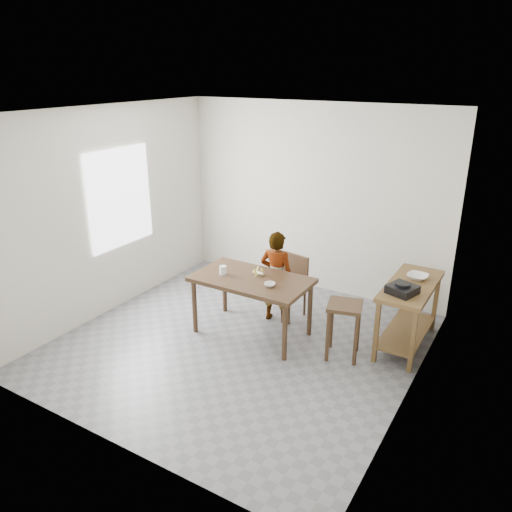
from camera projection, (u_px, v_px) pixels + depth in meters
The scene contains 17 objects.
floor at pixel (239, 345), 6.02m from camera, with size 4.00×4.00×0.04m, color slate.
ceiling at pixel (236, 110), 5.05m from camera, with size 4.00×4.00×0.04m, color white.
wall_back at pixel (314, 199), 7.16m from camera, with size 4.00×0.04×2.70m, color beige.
wall_front at pixel (98, 309), 3.92m from camera, with size 4.00×0.04×2.70m, color beige.
wall_left at pixel (108, 212), 6.50m from camera, with size 0.04×4.00×2.70m, color beige.
wall_right at pixel (423, 274), 4.57m from camera, with size 0.04×4.00×2.70m, color beige.
window_pane at pixel (120, 198), 6.59m from camera, with size 0.02×1.10×1.30m, color white.
dining_table at pixel (252, 306), 6.12m from camera, with size 1.40×0.80×0.75m, color #3C2818, non-canonical shape.
prep_counter at pixel (408, 315), 5.85m from camera, with size 0.50×1.20×0.80m, color brown, non-canonical shape.
child at pixel (276, 277), 6.37m from camera, with size 0.45×0.29×1.22m, color silver.
dining_chair at pixel (287, 287), 6.55m from camera, with size 0.40×0.40×0.82m, color #3C2818, non-canonical shape.
stool at pixel (343, 330), 5.65m from camera, with size 0.37×0.37×0.66m, color #3C2818, non-canonical shape.
glass_tumbler at pixel (223, 270), 6.08m from camera, with size 0.09×0.09×0.11m, color white.
small_bowl at pixel (270, 285), 5.76m from camera, with size 0.13×0.13×0.04m, color silver.
banana at pixel (258, 272), 6.07m from camera, with size 0.18×0.12×0.06m, color #F8C553, non-canonical shape.
serving_bowl at pixel (418, 277), 5.83m from camera, with size 0.24×0.24×0.06m, color silver.
gas_burner at pixel (402, 289), 5.45m from camera, with size 0.28×0.28×0.09m, color black.
Camera 1 is at (2.87, -4.40, 3.13)m, focal length 35.00 mm.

